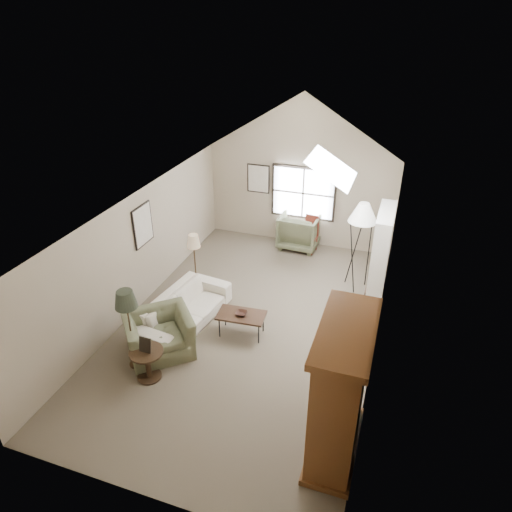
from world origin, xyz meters
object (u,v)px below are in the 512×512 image
(armchair_near, at_px, (159,334))
(side_chair, at_px, (309,235))
(coffee_table, at_px, (241,324))
(armoire, at_px, (340,392))
(side_table, at_px, (148,364))
(armchair_far, at_px, (300,231))
(sofa, at_px, (184,310))

(armchair_near, bearing_deg, side_chair, 28.82)
(coffee_table, bearing_deg, armchair_near, -142.87)
(armoire, distance_m, armchair_near, 3.74)
(coffee_table, height_order, side_table, side_table)
(armoire, height_order, armchair_far, armoire)
(sofa, distance_m, coffee_table, 1.23)
(coffee_table, distance_m, side_chair, 3.90)
(armoire, distance_m, armchair_far, 6.47)
(armchair_far, distance_m, side_chair, 0.35)
(armchair_near, xyz_separation_m, coffee_table, (1.28, 0.97, -0.15))
(coffee_table, xyz_separation_m, side_table, (-1.12, -1.66, 0.05))
(armchair_near, relative_size, side_table, 2.05)
(armchair_far, distance_m, coffee_table, 4.06)
(armchair_far, bearing_deg, sofa, 73.46)
(coffee_table, bearing_deg, side_chair, 83.14)
(armoire, relative_size, armchair_far, 2.09)
(sofa, height_order, side_chair, side_chair)
(armchair_near, height_order, side_table, armchair_near)
(sofa, relative_size, armchair_far, 2.23)
(armchair_near, xyz_separation_m, side_table, (0.16, -0.69, -0.10))
(armchair_near, distance_m, armchair_far, 5.23)
(sofa, relative_size, coffee_table, 2.50)
(side_chair, bearing_deg, sofa, -104.38)
(sofa, bearing_deg, coffee_table, -79.40)
(sofa, height_order, armchair_far, armchair_far)
(armchair_near, relative_size, armchair_far, 1.14)
(armoire, bearing_deg, armchair_far, 108.69)
(coffee_table, distance_m, side_table, 2.01)
(sofa, bearing_deg, side_table, -168.76)
(side_chair, bearing_deg, armchair_near, -101.01)
(side_table, distance_m, side_chair, 5.76)
(sofa, height_order, side_table, sofa)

